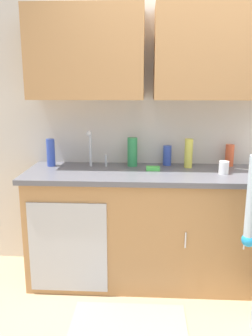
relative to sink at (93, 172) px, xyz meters
The scene contains 14 objects.
ground_plane 1.53m from the sink, 35.46° to the right, with size 9.00×9.00×0.00m, color tan.
kitchen_wall_with_uppers 1.06m from the sink, 18.61° to the left, with size 4.80×0.44×2.70m.
counter_cabinet 0.65m from the sink, ahead, with size 1.90×0.62×0.90m.
countertop 0.44m from the sink, ahead, with size 1.96×0.66×0.04m, color #595960.
sink is the anchor object (origin of this frame).
floor_mat 1.18m from the sink, 63.87° to the right, with size 0.80×0.50×0.01m, color gray.
bottle_soap 0.81m from the sink, 10.60° to the left, with size 0.07×0.07×0.24m, color #D8D14C.
bottle_water_tall 1.16m from the sink, 11.08° to the left, with size 0.07×0.07×0.18m, color #E05933.
bottle_water_short 0.66m from the sink, 20.12° to the left, with size 0.07×0.07×0.17m, color #334CB2.
bottle_cleaner_spray 0.42m from the sink, 160.27° to the left, with size 0.07×0.07×0.23m, color #334CB2.
bottle_dish_liquid 0.38m from the sink, 29.31° to the left, with size 0.08×0.08×0.24m, color #2D8C4C.
cup_by_sink 1.03m from the sink, ahead, with size 0.08×0.08×0.10m, color white.
knife_on_counter 1.27m from the sink, ahead, with size 0.24×0.02×0.01m, color silver.
sponge 0.49m from the sink, ahead, with size 0.11×0.07×0.03m, color #4CBF4C.
Camera 1 is at (-0.57, -2.03, 1.62)m, focal length 37.53 mm.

